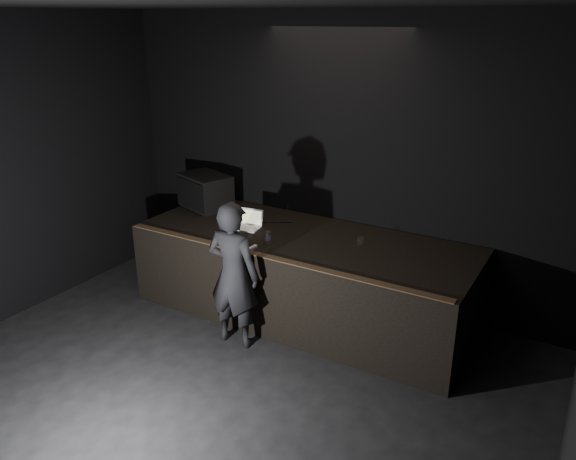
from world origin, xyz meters
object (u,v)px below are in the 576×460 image
at_px(stage_riser, 303,276).
at_px(person, 234,275).
at_px(stage_monitor, 205,191).
at_px(beer_can, 268,238).
at_px(laptop, 249,223).

height_order(stage_riser, person, person).
relative_size(stage_riser, stage_monitor, 5.10).
bearing_deg(beer_can, stage_riser, 60.00).
xyz_separation_m(stage_riser, person, (-0.33, -0.95, 0.32)).
bearing_deg(stage_monitor, beer_can, -7.28).
bearing_deg(laptop, person, -73.80).
bearing_deg(stage_riser, beer_can, -120.00).
height_order(stage_riser, beer_can, beer_can).
bearing_deg(person, stage_monitor, -46.44).
distance_m(stage_riser, laptop, 0.92).
xyz_separation_m(stage_monitor, person, (1.34, -1.24, -0.40)).
bearing_deg(laptop, stage_monitor, 151.10).
distance_m(stage_riser, stage_monitor, 1.85).
bearing_deg(person, beer_can, -103.57).
bearing_deg(stage_riser, stage_monitor, 170.08).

